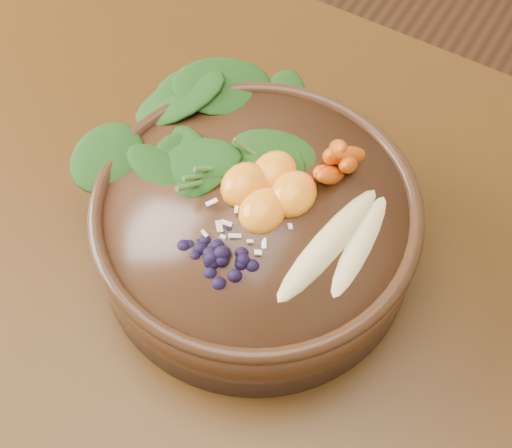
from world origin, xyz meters
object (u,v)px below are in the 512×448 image
object	(u,v)px
banana_halves	(346,235)
blueberry_pile	(221,246)
dining_table	(42,242)
carrot_cluster	(356,140)
kale_heap	(247,123)
mandarin_cluster	(269,181)
stoneware_bowl	(256,229)

from	to	relation	value
banana_halves	blueberry_pile	distance (m)	0.11
dining_table	carrot_cluster	world-z (taller)	carrot_cluster
carrot_cluster	dining_table	bearing A→B (deg)	-153.27
dining_table	kale_heap	xyz separation A→B (m)	(0.21, 0.14, 0.20)
banana_halves	kale_heap	bearing A→B (deg)	156.45
mandarin_cluster	blueberry_pile	world-z (taller)	blueberry_pile
carrot_cluster	mandarin_cluster	size ratio (longest dim) A/B	0.87
stoneware_bowl	kale_heap	distance (m)	0.10
carrot_cluster	blueberry_pile	world-z (taller)	carrot_cluster
mandarin_cluster	blueberry_pile	size ratio (longest dim) A/B	0.69
stoneware_bowl	blueberry_pile	bearing A→B (deg)	-87.02
kale_heap	carrot_cluster	bearing A→B (deg)	10.63
dining_table	stoneware_bowl	bearing A→B (deg)	15.99
stoneware_bowl	blueberry_pile	size ratio (longest dim) A/B	2.16
stoneware_bowl	banana_halves	size ratio (longest dim) A/B	1.77
banana_halves	mandarin_cluster	xyz separation A→B (m)	(-0.09, 0.01, 0.00)
dining_table	banana_halves	size ratio (longest dim) A/B	9.01
carrot_cluster	mandarin_cluster	bearing A→B (deg)	-129.81
dining_table	kale_heap	world-z (taller)	kale_heap
carrot_cluster	mandarin_cluster	distance (m)	0.09
dining_table	kale_heap	distance (m)	0.32
dining_table	mandarin_cluster	world-z (taller)	mandarin_cluster
mandarin_cluster	blueberry_pile	xyz separation A→B (m)	(0.00, -0.08, 0.00)
carrot_cluster	banana_halves	size ratio (longest dim) A/B	0.49
dining_table	carrot_cluster	xyz separation A→B (m)	(0.31, 0.16, 0.22)
banana_halves	blueberry_pile	world-z (taller)	blueberry_pile
stoneware_bowl	blueberry_pile	world-z (taller)	blueberry_pile
dining_table	kale_heap	bearing A→B (deg)	33.73
kale_heap	carrot_cluster	world-z (taller)	carrot_cluster
carrot_cluster	stoneware_bowl	bearing A→B (deg)	-123.69
carrot_cluster	blueberry_pile	size ratio (longest dim) A/B	0.60
banana_halves	mandarin_cluster	distance (m)	0.09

